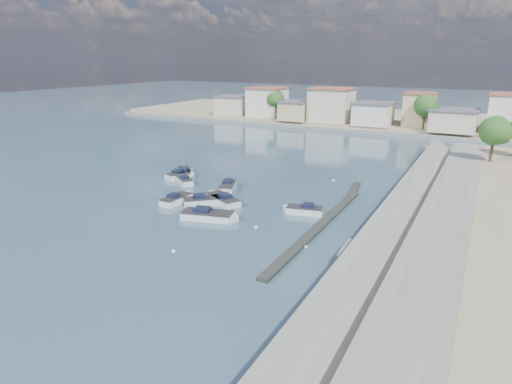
% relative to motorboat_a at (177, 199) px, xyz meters
% --- Properties ---
extents(ground, '(400.00, 400.00, 0.00)m').
position_rel_motorboat_a_xyz_m(ground, '(11.33, 30.47, -0.38)').
color(ground, '#314D62').
rests_on(ground, ground).
extents(seawall_walkway, '(5.00, 90.00, 1.80)m').
position_rel_motorboat_a_xyz_m(seawall_walkway, '(29.83, 3.47, 0.52)').
color(seawall_walkway, slate).
rests_on(seawall_walkway, ground).
extents(breakwater, '(2.00, 31.02, 0.35)m').
position_rel_motorboat_a_xyz_m(breakwater, '(18.23, 3.16, -0.21)').
color(breakwater, black).
rests_on(breakwater, ground).
extents(far_shore_land, '(160.00, 40.00, 1.40)m').
position_rel_motorboat_a_xyz_m(far_shore_land, '(11.33, 82.47, 0.32)').
color(far_shore_land, gray).
rests_on(far_shore_land, ground).
extents(far_shore_quay, '(160.00, 2.50, 0.80)m').
position_rel_motorboat_a_xyz_m(far_shore_quay, '(11.33, 61.47, 0.02)').
color(far_shore_quay, slate).
rests_on(far_shore_quay, ground).
extents(far_town, '(113.01, 12.80, 8.35)m').
position_rel_motorboat_a_xyz_m(far_town, '(22.04, 67.39, 4.56)').
color(far_town, beige).
rests_on(far_town, far_shore_land).
extents(shore_trees, '(74.56, 38.32, 7.92)m').
position_rel_motorboat_a_xyz_m(shore_trees, '(19.67, 58.59, 5.84)').
color(shore_trees, '#38281E').
rests_on(shore_trees, ground).
extents(motorboat_a, '(1.86, 4.97, 1.48)m').
position_rel_motorboat_a_xyz_m(motorboat_a, '(0.00, 0.00, 0.00)').
color(motorboat_a, silver).
rests_on(motorboat_a, ground).
extents(motorboat_b, '(4.77, 4.64, 1.48)m').
position_rel_motorboat_a_xyz_m(motorboat_b, '(3.43, 1.12, -0.00)').
color(motorboat_b, silver).
rests_on(motorboat_b, ground).
extents(motorboat_c, '(5.72, 4.24, 1.48)m').
position_rel_motorboat_a_xyz_m(motorboat_c, '(4.80, 2.61, 0.00)').
color(motorboat_c, silver).
rests_on(motorboat_c, ground).
extents(motorboat_d, '(4.66, 2.59, 1.48)m').
position_rel_motorboat_a_xyz_m(motorboat_d, '(15.10, 3.64, -0.00)').
color(motorboat_d, silver).
rests_on(motorboat_d, ground).
extents(motorboat_e, '(2.57, 4.81, 1.48)m').
position_rel_motorboat_a_xyz_m(motorboat_e, '(-6.82, 9.36, -0.00)').
color(motorboat_e, silver).
rests_on(motorboat_e, ground).
extents(motorboat_f, '(3.98, 3.43, 1.48)m').
position_rel_motorboat_a_xyz_m(motorboat_f, '(-4.47, 7.09, -0.00)').
color(motorboat_f, silver).
rests_on(motorboat_f, ground).
extents(motorboat_g, '(3.55, 5.21, 1.48)m').
position_rel_motorboat_a_xyz_m(motorboat_g, '(2.72, 7.22, 0.00)').
color(motorboat_g, silver).
rests_on(motorboat_g, ground).
extents(motorboat_h, '(6.49, 3.68, 1.48)m').
position_rel_motorboat_a_xyz_m(motorboat_h, '(6.84, -2.86, -0.00)').
color(motorboat_h, silver).
rests_on(motorboat_h, ground).
extents(sailboat, '(4.81, 5.32, 9.00)m').
position_rel_motorboat_a_xyz_m(sailboat, '(-7.39, 10.88, 0.04)').
color(sailboat, silver).
rests_on(sailboat, ground).
extents(mooring_buoys, '(16.12, 38.20, 0.39)m').
position_rel_motorboat_a_xyz_m(mooring_buoys, '(17.08, 6.16, -0.33)').
color(mooring_buoys, white).
rests_on(mooring_buoys, ground).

